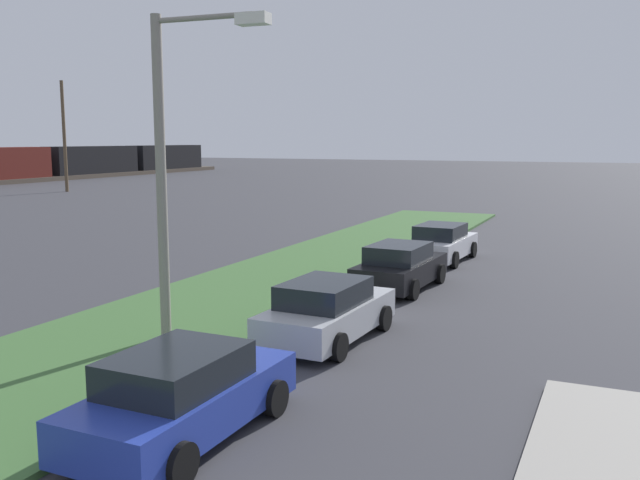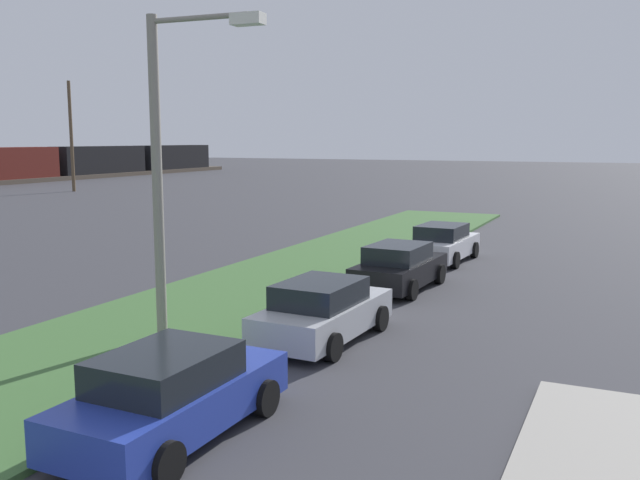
# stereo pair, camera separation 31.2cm
# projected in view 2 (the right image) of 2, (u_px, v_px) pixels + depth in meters

# --- Properties ---
(grass_median) EXTENTS (60.00, 6.00, 0.12)m
(grass_median) POSITION_uv_depth(u_px,v_px,m) (157.00, 330.00, 17.05)
(grass_median) COLOR #3D6633
(grass_median) RESTS_ON ground
(parked_car_blue) EXTENTS (4.34, 2.09, 1.47)m
(parked_car_blue) POSITION_uv_depth(u_px,v_px,m) (172.00, 394.00, 10.98)
(parked_car_blue) COLOR #23389E
(parked_car_blue) RESTS_ON ground
(parked_car_silver) EXTENTS (4.37, 2.16, 1.47)m
(parked_car_silver) POSITION_uv_depth(u_px,v_px,m) (323.00, 311.00, 16.29)
(parked_car_silver) COLOR #B2B5BA
(parked_car_silver) RESTS_ON ground
(parked_car_black) EXTENTS (4.38, 2.18, 1.47)m
(parked_car_black) POSITION_uv_depth(u_px,v_px,m) (399.00, 267.00, 21.92)
(parked_car_black) COLOR black
(parked_car_black) RESTS_ON ground
(parked_car_white) EXTENTS (4.38, 2.18, 1.47)m
(parked_car_white) POSITION_uv_depth(u_px,v_px,m) (443.00, 243.00, 26.93)
(parked_car_white) COLOR silver
(parked_car_white) RESTS_ON ground
(streetlight) EXTENTS (0.44, 2.88, 7.50)m
(streetlight) POSITION_uv_depth(u_px,v_px,m) (170.00, 156.00, 15.53)
(streetlight) COLOR gray
(streetlight) RESTS_ON ground
(distant_utility_pole) EXTENTS (0.30, 0.30, 10.00)m
(distant_utility_pole) POSITION_uv_depth(u_px,v_px,m) (71.00, 137.00, 62.61)
(distant_utility_pole) COLOR brown
(distant_utility_pole) RESTS_ON ground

